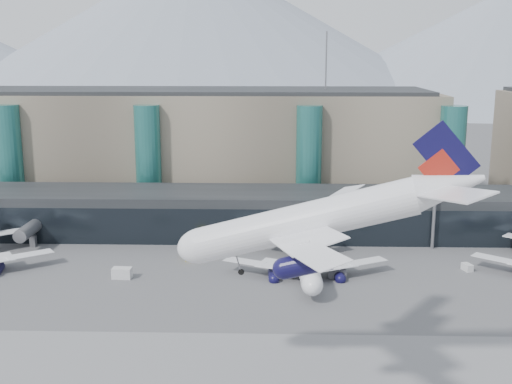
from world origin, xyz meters
TOP-DOWN VIEW (x-y plane):
  - ground at (0.00, 0.00)m, footprint 900.00×900.00m
  - concourse at (-0.02, 57.73)m, footprint 170.00×27.00m
  - terminal_main at (-25.00, 90.00)m, footprint 130.00×30.00m
  - teal_towers at (-14.99, 74.01)m, footprint 116.40×19.40m
  - mountain_ridge at (15.97, 380.00)m, footprint 910.00×400.00m
  - lightmast_mid at (30.00, 48.00)m, footprint 3.00×1.20m
  - hero_jet at (3.19, -12.65)m, footprint 37.39×37.04m
  - jet_parked_mid at (2.40, 32.32)m, footprint 32.50×31.58m
  - veh_a at (-31.46, 28.14)m, footprint 3.61×2.16m
  - veh_b at (-20.18, 39.35)m, footprint 2.00×2.99m
  - veh_c at (8.24, 29.49)m, footprint 3.38×2.01m
  - veh_g at (33.34, 34.14)m, footprint 1.97×2.59m

SIDE VIEW (x-z plane):
  - ground at x=0.00m, z-range 0.00..0.00m
  - veh_g at x=33.34m, z-range 0.00..1.34m
  - veh_b at x=-20.18m, z-range 0.00..1.64m
  - veh_c at x=8.24m, z-range 0.00..1.80m
  - veh_a at x=-31.46m, z-range 0.00..1.97m
  - jet_parked_mid at x=2.40m, z-range -1.27..9.19m
  - concourse at x=-0.02m, z-range -0.03..9.97m
  - teal_towers at x=-14.99m, z-range -8.99..37.01m
  - lightmast_mid at x=30.00m, z-range 1.62..27.22m
  - terminal_main at x=-25.00m, z-range -0.06..30.94m
  - hero_jet at x=3.19m, z-range 17.59..29.67m
  - mountain_ridge at x=15.97m, z-range -9.26..100.74m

